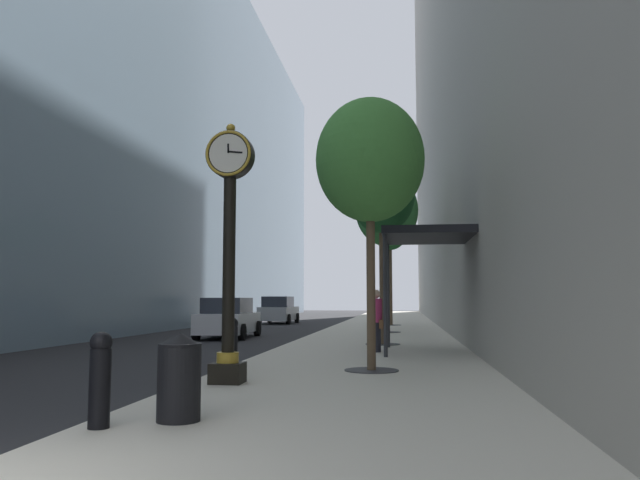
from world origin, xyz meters
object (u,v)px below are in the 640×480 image
object	(u,v)px
street_tree_near	(370,161)
car_silver_near	(278,310)
car_white_mid	(228,318)
street_tree_mid_far	(387,211)
bollard_nearest	(100,377)
trash_bin	(179,375)
street_tree_far	(390,230)
street_tree_mid_near	(381,196)
pedestrian_walking	(376,319)
street_clock	(229,238)
bollard_third	(232,343)

from	to	relation	value
street_tree_near	car_silver_near	size ratio (longest dim) A/B	1.31
car_white_mid	street_tree_mid_far	bearing A→B (deg)	22.20
bollard_nearest	car_silver_near	xyz separation A→B (m)	(-4.54, 33.46, 0.13)
car_silver_near	street_tree_near	bearing A→B (deg)	-75.02
street_tree_near	car_white_mid	size ratio (longest dim) A/B	1.24
trash_bin	car_silver_near	world-z (taller)	car_silver_near
street_tree_mid_far	car_white_mid	world-z (taller)	street_tree_mid_far
bollard_nearest	street_tree_far	xyz separation A→B (m)	(2.78, 28.37, 4.70)
street_tree_mid_near	pedestrian_walking	size ratio (longest dim) A/B	3.55
trash_bin	street_tree_mid_near	bearing A→B (deg)	81.15
bollard_nearest	car_white_mid	bearing A→B (deg)	101.22
street_clock	street_tree_near	bearing A→B (deg)	43.00
street_clock	trash_bin	xyz separation A→B (m)	(0.35, -3.38, -1.98)
bollard_third	car_silver_near	world-z (taller)	car_silver_near
trash_bin	car_silver_near	size ratio (longest dim) A/B	0.24
trash_bin	pedestrian_walking	world-z (taller)	pedestrian_walking
car_silver_near	bollard_third	bearing A→B (deg)	-80.75
street_tree_mid_far	pedestrian_walking	distance (m)	11.24
street_tree_mid_far	street_tree_mid_near	bearing A→B (deg)	-90.00
street_tree_far	bollard_nearest	bearing A→B (deg)	-95.59
street_tree_near	car_silver_near	distance (m)	28.54
car_white_mid	car_silver_near	bearing A→B (deg)	93.41
street_tree_near	street_tree_mid_near	world-z (taller)	street_tree_mid_near
bollard_nearest	street_tree_mid_near	bearing A→B (deg)	78.40
street_tree_mid_far	car_white_mid	distance (m)	8.35
street_tree_far	bollard_third	bearing A→B (deg)	-96.95
street_tree_mid_far	pedestrian_walking	bearing A→B (deg)	-90.45
street_tree_mid_near	car_white_mid	bearing A→B (deg)	143.18
street_tree_mid_near	trash_bin	world-z (taller)	street_tree_mid_near
street_tree_near	car_white_mid	bearing A→B (deg)	117.69
street_tree_mid_far	street_tree_far	size ratio (longest dim) A/B	1.07
bollard_third	car_white_mid	distance (m)	13.25
bollard_nearest	bollard_third	xyz separation A→B (m)	(0.00, 5.59, 0.00)
pedestrian_walking	bollard_third	bearing A→B (deg)	-118.23
street_clock	street_tree_mid_near	bearing A→B (deg)	76.13
street_tree_far	trash_bin	xyz separation A→B (m)	(-2.03, -27.86, -4.73)
bollard_third	street_tree_near	distance (m)	4.69
street_tree_far	car_silver_near	xyz separation A→B (m)	(-7.32, 5.09, -4.57)
street_tree_mid_near	trash_bin	xyz separation A→B (m)	(-2.03, -13.02, -4.23)
street_clock	car_white_mid	world-z (taller)	street_clock
bollard_nearest	street_tree_mid_far	xyz separation A→B (m)	(2.78, 20.95, 4.75)
street_clock	pedestrian_walking	world-z (taller)	street_clock
street_clock	car_silver_near	size ratio (longest dim) A/B	1.06
street_clock	bollard_third	world-z (taller)	street_clock
bollard_third	street_tree_near	world-z (taller)	street_tree_near
bollard_third	street_tree_mid_near	xyz separation A→B (m)	(2.78, 7.94, 4.20)
street_clock	trash_bin	world-z (taller)	street_clock
street_tree_mid_near	car_silver_near	bearing A→B (deg)	110.16
street_tree_mid_near	car_white_mid	world-z (taller)	street_tree_mid_near
bollard_nearest	trash_bin	distance (m)	0.91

